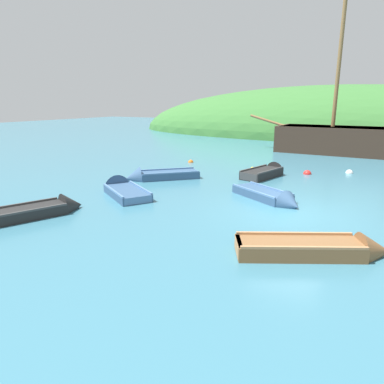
{
  "coord_description": "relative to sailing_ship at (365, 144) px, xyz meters",
  "views": [
    {
      "loc": [
        2.55,
        -11.89,
        3.79
      ],
      "look_at": [
        -3.99,
        0.17,
        0.22
      ],
      "focal_mm": 32.55,
      "sensor_mm": 36.0,
      "label": 1
    }
  ],
  "objects": [
    {
      "name": "ground_plane",
      "position": [
        -1.56,
        -16.41,
        -0.78
      ],
      "size": [
        120.0,
        120.0,
        0.0
      ],
      "primitive_type": "plane",
      "color": "teal"
    },
    {
      "name": "shore_hill",
      "position": [
        -3.95,
        16.84,
        -0.78
      ],
      "size": [
        51.92,
        22.38,
        11.41
      ],
      "primitive_type": "ellipsoid",
      "color": "#387033",
      "rests_on": "ground"
    },
    {
      "name": "sailing_ship",
      "position": [
        0.0,
        0.0,
        0.0
      ],
      "size": [
        14.87,
        4.02,
        11.57
      ],
      "rotation": [
        0.0,
        0.0,
        3.11
      ],
      "color": "#38281E",
      "rests_on": "ground"
    },
    {
      "name": "rowboat_far",
      "position": [
        -9.06,
        -20.78,
        -0.66
      ],
      "size": [
        2.29,
        3.56,
        1.03
      ],
      "rotation": [
        0.0,
        0.0,
        1.18
      ],
      "color": "black",
      "rests_on": "ground"
    },
    {
      "name": "rowboat_near_dock",
      "position": [
        -8.43,
        -17.12,
        -0.68
      ],
      "size": [
        3.36,
        2.73,
        1.17
      ],
      "rotation": [
        0.0,
        0.0,
        2.58
      ],
      "color": "#335175",
      "rests_on": "ground"
    },
    {
      "name": "rowboat_center",
      "position": [
        -0.04,
        -19.56,
        -0.64
      ],
      "size": [
        3.9,
        2.66,
        0.97
      ],
      "rotation": [
        0.0,
        0.0,
        0.48
      ],
      "color": "brown",
      "rests_on": "ground"
    },
    {
      "name": "rowboat_outer_right",
      "position": [
        -4.09,
        -10.69,
        -0.63
      ],
      "size": [
        1.8,
        3.31,
        1.04
      ],
      "rotation": [
        0.0,
        0.0,
        1.32
      ],
      "color": "black",
      "rests_on": "ground"
    },
    {
      "name": "rowboat_outer_left",
      "position": [
        -2.57,
        -15.19,
        -0.68
      ],
      "size": [
        3.3,
        2.53,
        0.98
      ],
      "rotation": [
        0.0,
        0.0,
        5.74
      ],
      "color": "#335175",
      "rests_on": "ground"
    },
    {
      "name": "rowboat_portside",
      "position": [
        -8.73,
        -14.02,
        -0.66
      ],
      "size": [
        3.41,
        3.36,
        1.1
      ],
      "rotation": [
        0.0,
        0.0,
        3.91
      ],
      "color": "#335175",
      "rests_on": "ground"
    },
    {
      "name": "buoy_orange",
      "position": [
        -9.64,
        -8.85,
        -0.78
      ],
      "size": [
        0.34,
        0.34,
        0.34
      ],
      "primitive_type": "sphere",
      "color": "orange",
      "rests_on": "ground"
    },
    {
      "name": "buoy_red",
      "position": [
        -2.3,
        -9.14,
        -0.78
      ],
      "size": [
        0.43,
        0.43,
        0.43
      ],
      "primitive_type": "sphere",
      "color": "red",
      "rests_on": "ground"
    },
    {
      "name": "buoy_white",
      "position": [
        -0.33,
        -7.78,
        -0.78
      ],
      "size": [
        0.39,
        0.39,
        0.39
      ],
      "primitive_type": "sphere",
      "color": "white",
      "rests_on": "ground"
    },
    {
      "name": "buoy_yellow",
      "position": [
        -5.36,
        -9.21,
        -0.78
      ],
      "size": [
        0.28,
        0.28,
        0.28
      ],
      "primitive_type": "sphere",
      "color": "yellow",
      "rests_on": "ground"
    }
  ]
}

